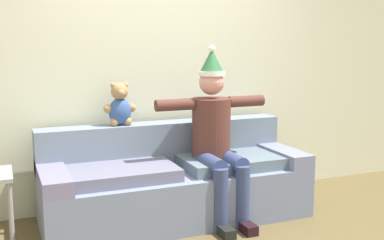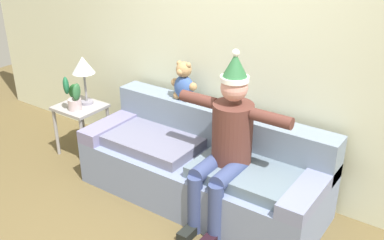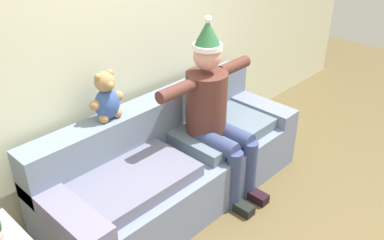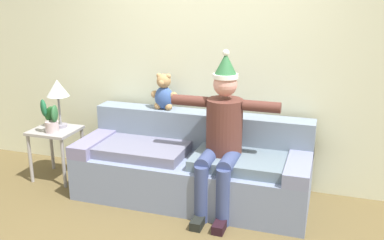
{
  "view_description": "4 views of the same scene",
  "coord_description": "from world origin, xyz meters",
  "px_view_note": "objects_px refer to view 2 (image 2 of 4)",
  "views": [
    {
      "loc": [
        -1.37,
        -2.71,
        1.52
      ],
      "look_at": [
        0.15,
        0.99,
        0.87
      ],
      "focal_mm": 43.82,
      "sensor_mm": 36.0,
      "label": 1
    },
    {
      "loc": [
        1.96,
        -1.96,
        2.48
      ],
      "look_at": [
        -0.08,
        0.97,
        0.8
      ],
      "focal_mm": 42.01,
      "sensor_mm": 36.0,
      "label": 2
    },
    {
      "loc": [
        -1.97,
        -1.07,
        2.34
      ],
      "look_at": [
        0.1,
        0.91,
        0.74
      ],
      "focal_mm": 39.26,
      "sensor_mm": 36.0,
      "label": 3
    },
    {
      "loc": [
        1.23,
        -2.76,
        2.03
      ],
      "look_at": [
        0.06,
        0.81,
        0.88
      ],
      "focal_mm": 40.27,
      "sensor_mm": 36.0,
      "label": 4
    }
  ],
  "objects_px": {
    "person_seated": "(226,140)",
    "couch": "(203,167)",
    "table_lamp": "(83,67)",
    "potted_plant": "(73,96)",
    "teddy_bear": "(184,83)",
    "side_table": "(81,114)"
  },
  "relations": [
    {
      "from": "person_seated",
      "to": "couch",
      "type": "bearing_deg",
      "value": 153.6
    },
    {
      "from": "table_lamp",
      "to": "potted_plant",
      "type": "xyz_separation_m",
      "value": [
        0.02,
        -0.19,
        -0.26
      ]
    },
    {
      "from": "person_seated",
      "to": "teddy_bear",
      "type": "relative_size",
      "value": 3.96
    },
    {
      "from": "side_table",
      "to": "table_lamp",
      "type": "distance_m",
      "value": 0.52
    },
    {
      "from": "side_table",
      "to": "person_seated",
      "type": "bearing_deg",
      "value": -3.37
    },
    {
      "from": "side_table",
      "to": "teddy_bear",
      "type": "bearing_deg",
      "value": 15.05
    },
    {
      "from": "teddy_bear",
      "to": "couch",
      "type": "bearing_deg",
      "value": -32.56
    },
    {
      "from": "teddy_bear",
      "to": "side_table",
      "type": "height_order",
      "value": "teddy_bear"
    },
    {
      "from": "person_seated",
      "to": "potted_plant",
      "type": "bearing_deg",
      "value": 179.62
    },
    {
      "from": "couch",
      "to": "teddy_bear",
      "type": "xyz_separation_m",
      "value": [
        -0.41,
        0.26,
        0.66
      ]
    },
    {
      "from": "table_lamp",
      "to": "potted_plant",
      "type": "bearing_deg",
      "value": -85.23
    },
    {
      "from": "teddy_bear",
      "to": "potted_plant",
      "type": "xyz_separation_m",
      "value": [
        -1.12,
        -0.41,
        -0.26
      ]
    },
    {
      "from": "side_table",
      "to": "couch",
      "type": "bearing_deg",
      "value": 1.88
    },
    {
      "from": "potted_plant",
      "to": "person_seated",
      "type": "bearing_deg",
      "value": -0.38
    },
    {
      "from": "couch",
      "to": "teddy_bear",
      "type": "relative_size",
      "value": 5.99
    },
    {
      "from": "side_table",
      "to": "potted_plant",
      "type": "relative_size",
      "value": 1.51
    },
    {
      "from": "teddy_bear",
      "to": "person_seated",
      "type": "bearing_deg",
      "value": -29.9
    },
    {
      "from": "side_table",
      "to": "table_lamp",
      "type": "xyz_separation_m",
      "value": [
        0.02,
        0.09,
        0.51
      ]
    },
    {
      "from": "teddy_bear",
      "to": "table_lamp",
      "type": "bearing_deg",
      "value": -168.94
    },
    {
      "from": "couch",
      "to": "side_table",
      "type": "xyz_separation_m",
      "value": [
        -1.56,
        -0.05,
        0.15
      ]
    },
    {
      "from": "side_table",
      "to": "table_lamp",
      "type": "height_order",
      "value": "table_lamp"
    },
    {
      "from": "table_lamp",
      "to": "potted_plant",
      "type": "height_order",
      "value": "table_lamp"
    }
  ]
}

